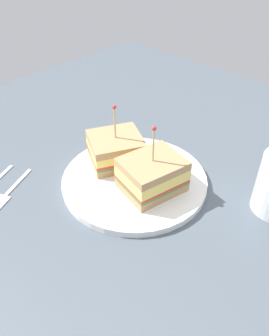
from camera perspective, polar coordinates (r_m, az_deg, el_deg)
ground_plane at (r=58.30cm, az=0.00°, el=-3.18°), size 102.30×102.30×2.00cm
plate at (r=57.28cm, az=0.00°, el=-2.01°), size 24.00×24.00×1.13cm
sandwich_half_front at (r=59.15cm, az=-3.11°, el=3.13°), size 11.39×11.09×10.95cm
sandwich_half_back at (r=53.34cm, az=3.05°, el=-1.02°), size 10.60×9.37×11.47cm
fork at (r=58.65cm, az=-20.86°, el=-4.46°), size 11.52×5.96×0.35cm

